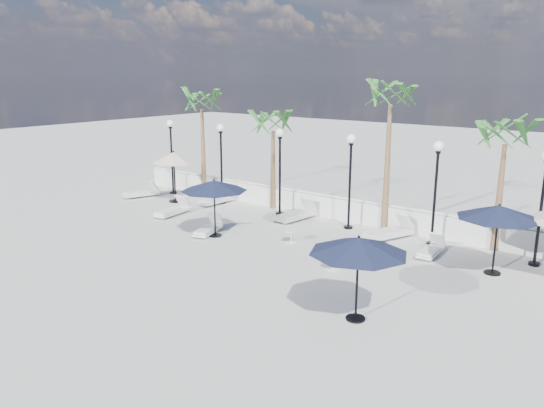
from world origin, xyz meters
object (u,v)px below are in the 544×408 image
Objects in this scene: lounger_2 at (172,210)px; lounger_5 at (388,232)px; lounger_0 at (217,199)px; lounger_6 at (431,250)px; lounger_1 at (141,193)px; parasol_navy_right at (358,246)px; parasol_navy_left at (214,186)px; parasol_navy_mid at (499,212)px; lounger_3 at (208,228)px; lounger_4 at (296,214)px; parasol_cream_small at (174,158)px.

lounger_2 is 9.51m from lounger_5.
lounger_0 reaches higher than lounger_6.
lounger_0 reaches higher than lounger_1.
lounger_2 is 12.30m from parasol_navy_right.
parasol_navy_left is at bearing -23.67° from lounger_2.
parasol_navy_mid reaches higher than lounger_2.
lounger_3 reaches higher than lounger_6.
parasol_navy_mid is (13.22, -1.33, 1.78)m from lounger_0.
parasol_navy_mid is (8.53, -1.33, 1.75)m from lounger_4.
lounger_3 is at bearing -125.77° from lounger_5.
lounger_4 reaches higher than lounger_3.
lounger_6 is 0.65× the size of parasol_navy_mid.
lounger_2 is at bearing -173.99° from lounger_6.
parasol_navy_left is at bearing -123.47° from lounger_5.
lounger_3 is at bearing -166.50° from parasol_navy_mid.
lounger_0 is 0.84× the size of lounger_5.
lounger_4 reaches higher than lounger_1.
lounger_2 reaches higher than lounger_3.
parasol_navy_right is at bearing 0.28° from lounger_1.
parasol_navy_mid is at bearing -1.63° from parasol_cream_small.
parasol_cream_small is (-1.82, 1.83, 1.93)m from lounger_2.
lounger_5 is 2.19m from lounger_6.
lounger_1 is 0.75× the size of parasol_navy_left.
parasol_navy_right is (15.41, -5.53, 1.76)m from lounger_1.
parasol_navy_left is (-5.47, -3.81, 1.73)m from lounger_5.
lounger_4 is (4.81, 2.73, 0.03)m from lounger_2.
lounger_1 is 0.76× the size of parasol_cream_small.
lounger_4 is (8.74, 1.28, 0.03)m from lounger_1.
lounger_0 is 5.48m from parasol_navy_left.
parasol_navy_mid is (17.27, -0.05, 1.78)m from lounger_1.
parasol_cream_small is (-12.95, -0.05, 1.96)m from lounger_6.
lounger_5 is (4.30, -0.00, 0.01)m from lounger_4.
parasol_cream_small reaches higher than parasol_navy_right.
lounger_1 is 1.07× the size of lounger_3.
lounger_1 is at bearing 161.56° from parasol_navy_left.
lounger_0 is at bearing -158.31° from lounger_5.
lounger_2 reaches higher than lounger_1.
lounger_2 is 0.76× the size of parasol_cream_small.
lounger_2 is 0.75× the size of parasol_navy_mid.
lounger_4 is (4.70, 0.00, 0.03)m from lounger_0.
lounger_3 is 4.08m from lounger_4.
parasol_navy_mid is (13.33, 1.40, 1.78)m from lounger_2.
lounger_1 is at bearing 160.25° from parasol_navy_right.
lounger_1 is at bearing -169.80° from parasol_cream_small.
lounger_1 is 2.89m from parasol_cream_small.
lounger_6 is at bearing 2.38° from lounger_2.
parasol_navy_right is at bearing -26.80° from lounger_2.
lounger_0 is 0.98× the size of lounger_1.
lounger_0 is 2.73m from lounger_2.
parasol_navy_right reaches higher than lounger_5.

